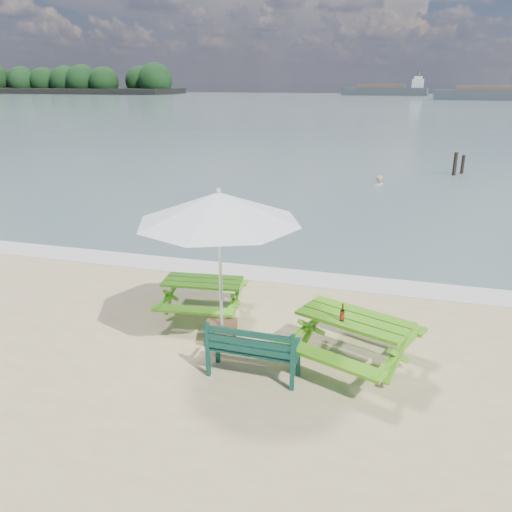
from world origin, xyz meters
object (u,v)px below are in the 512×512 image
(park_bench, at_px, (253,360))
(swimmer, at_px, (377,194))
(patio_umbrella, at_px, (219,207))
(beer_bottle, at_px, (342,315))
(side_table, at_px, (222,333))
(picnic_table_left, at_px, (203,298))
(picnic_table_right, at_px, (353,341))

(park_bench, height_order, swimmer, park_bench)
(patio_umbrella, bearing_deg, beer_bottle, -6.81)
(beer_bottle, distance_m, swimmer, 14.54)
(patio_umbrella, xyz_separation_m, swimmer, (1.90, 14.25, -2.69))
(park_bench, height_order, patio_umbrella, patio_umbrella)
(side_table, distance_m, beer_bottle, 2.09)
(picnic_table_left, xyz_separation_m, beer_bottle, (2.65, -1.17, 0.55))
(side_table, relative_size, beer_bottle, 2.37)
(swimmer, bearing_deg, patio_umbrella, -97.60)
(park_bench, bearing_deg, patio_umbrella, 134.08)
(park_bench, distance_m, side_table, 1.10)
(side_table, bearing_deg, patio_umbrella, -63.43)
(side_table, xyz_separation_m, beer_bottle, (1.96, -0.23, 0.70))
(side_table, distance_m, patio_umbrella, 2.13)
(picnic_table_left, relative_size, side_table, 2.69)
(picnic_table_left, xyz_separation_m, picnic_table_right, (2.82, -0.99, 0.05))
(picnic_table_right, relative_size, park_bench, 1.69)
(patio_umbrella, height_order, beer_bottle, patio_umbrella)
(picnic_table_right, distance_m, side_table, 2.14)
(beer_bottle, bearing_deg, swimmer, 90.22)
(park_bench, xyz_separation_m, side_table, (-0.76, 0.79, -0.08))
(side_table, xyz_separation_m, patio_umbrella, (0.00, -0.00, 2.13))
(swimmer, bearing_deg, picnic_table_left, -101.03)
(park_bench, xyz_separation_m, patio_umbrella, (-0.76, 0.79, 2.05))
(picnic_table_left, distance_m, park_bench, 2.25)
(picnic_table_right, bearing_deg, swimmer, 90.90)
(patio_umbrella, relative_size, beer_bottle, 11.87)
(picnic_table_left, height_order, park_bench, park_bench)
(picnic_table_left, distance_m, patio_umbrella, 2.30)
(picnic_table_left, xyz_separation_m, patio_umbrella, (0.69, -0.94, 1.98))
(park_bench, bearing_deg, picnic_table_left, 130.16)
(park_bench, bearing_deg, beer_bottle, 24.77)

